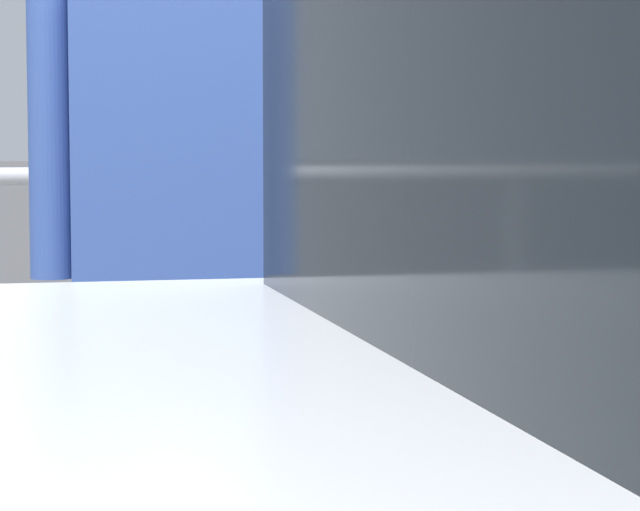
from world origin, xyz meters
TOP-DOWN VIEW (x-y plane):
  - parking_meter at (0.36, 0.54)m, footprint 0.17×0.18m
  - pedestrian_at_meter at (-0.31, 0.63)m, footprint 0.66×0.45m
  - background_railing at (0.00, 2.37)m, footprint 24.06×0.06m

SIDE VIEW (x-z plane):
  - background_railing at x=0.00m, z-range 0.38..1.47m
  - pedestrian_at_meter at x=-0.31m, z-range 0.28..2.01m
  - parking_meter at x=0.36m, z-range 0.49..1.99m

